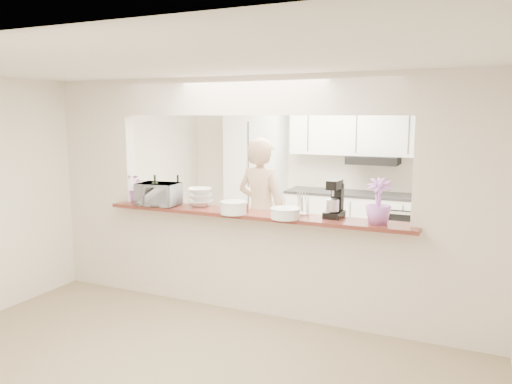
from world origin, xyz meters
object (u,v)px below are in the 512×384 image
Objects in this scene: person at (261,213)px; refrigerator at (469,207)px; stand_mixer at (335,201)px; toaster_oven at (159,194)px.

refrigerator is at bearing -130.55° from person.
stand_mixer is 0.21× the size of person.
stand_mixer is at bearing -114.87° from refrigerator.
refrigerator reaches higher than stand_mixer.
person is (0.87, 0.90, -0.30)m from toaster_oven.
toaster_oven is at bearing -139.33° from refrigerator.
toaster_oven is at bearing -175.35° from stand_mixer.
refrigerator reaches higher than toaster_oven.
person is at bearing -141.50° from refrigerator.
refrigerator is 4.49× the size of stand_mixer.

